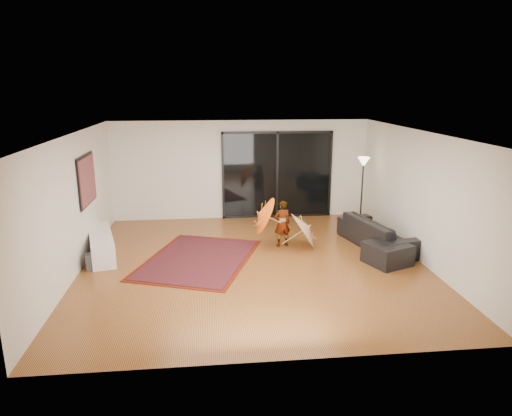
{
  "coord_description": "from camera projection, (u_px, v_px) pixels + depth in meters",
  "views": [
    {
      "loc": [
        -0.88,
        -8.84,
        3.58
      ],
      "look_at": [
        0.09,
        0.38,
        1.1
      ],
      "focal_mm": 32.0,
      "sensor_mm": 36.0,
      "label": 1
    }
  ],
  "objects": [
    {
      "name": "wall_back",
      "position": [
        241.0,
        170.0,
        12.52
      ],
      "size": [
        7.0,
        0.0,
        7.0
      ],
      "primitive_type": "plane",
      "rotation": [
        1.57,
        0.0,
        0.0
      ],
      "color": "silver",
      "rests_on": "floor"
    },
    {
      "name": "ceiling",
      "position": [
        254.0,
        133.0,
        8.8
      ],
      "size": [
        7.0,
        7.0,
        0.0
      ],
      "primitive_type": "plane",
      "rotation": [
        3.14,
        0.0,
        0.0
      ],
      "color": "white",
      "rests_on": "wall_back"
    },
    {
      "name": "child",
      "position": [
        282.0,
        224.0,
        10.43
      ],
      "size": [
        0.44,
        0.34,
        1.08
      ],
      "primitive_type": "imported",
      "rotation": [
        0.0,
        0.0,
        3.37
      ],
      "color": "#999999",
      "rests_on": "floor"
    },
    {
      "name": "persian_rug",
      "position": [
        199.0,
        259.0,
        9.73
      ],
      "size": [
        2.93,
        3.43,
        0.02
      ],
      "rotation": [
        0.0,
        0.0,
        -0.34
      ],
      "color": "#551407",
      "rests_on": "floor"
    },
    {
      "name": "sofa",
      "position": [
        378.0,
        233.0,
        10.46
      ],
      "size": [
        1.39,
        2.37,
        0.65
      ],
      "primitive_type": "imported",
      "rotation": [
        0.0,
        0.0,
        1.82
      ],
      "color": "black",
      "rests_on": "floor"
    },
    {
      "name": "parasol_white",
      "position": [
        309.0,
        226.0,
        10.35
      ],
      "size": [
        0.68,
        0.95,
        0.98
      ],
      "rotation": [
        0.0,
        0.99,
        0.0
      ],
      "color": "silver",
      "rests_on": "floor"
    },
    {
      "name": "sliding_door",
      "position": [
        277.0,
        175.0,
        12.63
      ],
      "size": [
        3.06,
        0.07,
        2.4
      ],
      "color": "black",
      "rests_on": "wall_back"
    },
    {
      "name": "floor_lamp",
      "position": [
        363.0,
        172.0,
        11.81
      ],
      "size": [
        0.31,
        0.31,
        1.81
      ],
      "color": "black",
      "rests_on": "floor"
    },
    {
      "name": "parasol_orange",
      "position": [
        259.0,
        217.0,
        10.27
      ],
      "size": [
        0.54,
        0.9,
        0.89
      ],
      "rotation": [
        0.0,
        -1.12,
        0.0
      ],
      "color": "#F55C0C",
      "rests_on": "child"
    },
    {
      "name": "painting",
      "position": [
        87.0,
        180.0,
        9.69
      ],
      "size": [
        0.04,
        1.28,
        1.08
      ],
      "color": "black",
      "rests_on": "wall_left"
    },
    {
      "name": "floor",
      "position": [
        254.0,
        264.0,
        9.5
      ],
      "size": [
        7.0,
        7.0,
        0.0
      ],
      "primitive_type": "plane",
      "color": "#A25D2C",
      "rests_on": "ground"
    },
    {
      "name": "media_console",
      "position": [
        101.0,
        244.0,
        9.9
      ],
      "size": [
        0.93,
        1.9,
        0.51
      ],
      "primitive_type": "cube",
      "rotation": [
        0.0,
        0.0,
        0.27
      ],
      "color": "white",
      "rests_on": "floor"
    },
    {
      "name": "wall_left",
      "position": [
        74.0,
        206.0,
        8.8
      ],
      "size": [
        0.0,
        7.0,
        7.0
      ],
      "primitive_type": "plane",
      "rotation": [
        1.57,
        0.0,
        1.57
      ],
      "color": "silver",
      "rests_on": "floor"
    },
    {
      "name": "wall_front",
      "position": [
        281.0,
        268.0,
        5.79
      ],
      "size": [
        7.0,
        0.0,
        7.0
      ],
      "primitive_type": "plane",
      "rotation": [
        -1.57,
        0.0,
        0.0
      ],
      "color": "silver",
      "rests_on": "floor"
    },
    {
      "name": "speaker",
      "position": [
        93.0,
        262.0,
        9.18
      ],
      "size": [
        0.34,
        0.34,
        0.32
      ],
      "primitive_type": "cube",
      "rotation": [
        0.0,
        0.0,
        0.26
      ],
      "color": "#424244",
      "rests_on": "floor"
    },
    {
      "name": "ottoman",
      "position": [
        387.0,
        254.0,
        9.45
      ],
      "size": [
        1.01,
        1.01,
        0.44
      ],
      "primitive_type": "cube",
      "rotation": [
        0.0,
        0.0,
        0.38
      ],
      "color": "black",
      "rests_on": "floor"
    },
    {
      "name": "wall_right",
      "position": [
        420.0,
        197.0,
        9.51
      ],
      "size": [
        0.0,
        7.0,
        7.0
      ],
      "primitive_type": "plane",
      "rotation": [
        1.57,
        0.0,
        -1.57
      ],
      "color": "silver",
      "rests_on": "floor"
    }
  ]
}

